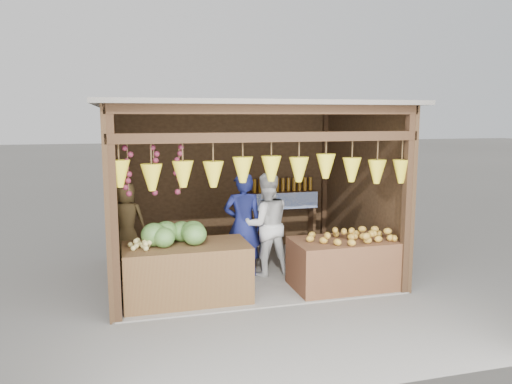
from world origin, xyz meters
TOP-DOWN VIEW (x-y plane):
  - ground at (0.00, 0.00)m, footprint 80.00×80.00m
  - stall_structure at (-0.03, -0.04)m, footprint 4.30×3.30m
  - back_shelf at (1.05, 1.28)m, footprint 1.25×0.32m
  - counter_left at (-1.04, -0.95)m, footprint 1.65×0.85m
  - counter_right at (1.24, -1.03)m, footprint 1.54×0.85m
  - stool at (-1.78, 0.23)m, footprint 0.34×0.34m
  - man_standing at (-0.06, -0.13)m, footprint 0.65×0.48m
  - woman_standing at (0.30, -0.16)m, footprint 0.79×0.63m
  - vendor_seated at (-1.78, 0.23)m, footprint 0.66×0.54m
  - melon_pile at (-1.13, -0.88)m, footprint 1.00×0.50m
  - tanfruit_pile at (-1.63, -1.03)m, footprint 0.34×0.40m
  - mango_pile at (1.25, -1.10)m, footprint 1.40×0.64m

SIDE VIEW (x-z plane):
  - ground at x=0.00m, z-range 0.00..0.00m
  - stool at x=-1.78m, z-range 0.00..0.32m
  - counter_right at x=1.24m, z-range 0.00..0.71m
  - counter_left at x=-1.04m, z-range 0.00..0.77m
  - woman_standing at x=0.30m, z-range 0.00..1.60m
  - man_standing at x=-0.06m, z-range 0.00..1.62m
  - mango_pile at x=1.25m, z-range 0.71..0.93m
  - tanfruit_pile at x=-1.63m, z-range 0.77..0.90m
  - back_shelf at x=1.05m, z-range 0.21..1.54m
  - vendor_seated at x=-1.78m, z-range 0.32..1.48m
  - melon_pile at x=-1.13m, z-range 0.77..1.09m
  - stall_structure at x=-0.03m, z-range 0.34..3.00m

